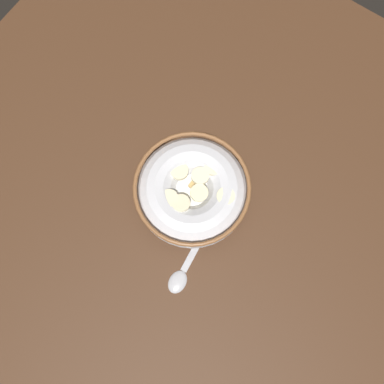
% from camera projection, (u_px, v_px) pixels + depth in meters
% --- Properties ---
extents(ground_plane, '(0.91, 0.91, 0.02)m').
position_uv_depth(ground_plane, '(192.00, 198.00, 0.62)').
color(ground_plane, '#472B19').
extents(cereal_bowl, '(0.17, 0.17, 0.06)m').
position_uv_depth(cereal_bowl, '(192.00, 191.00, 0.58)').
color(cereal_bowl, silver).
rests_on(cereal_bowl, ground_plane).
extents(spoon, '(0.15, 0.03, 0.01)m').
position_uv_depth(spoon, '(186.00, 266.00, 0.58)').
color(spoon, '#B7B7BC').
rests_on(spoon, ground_plane).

